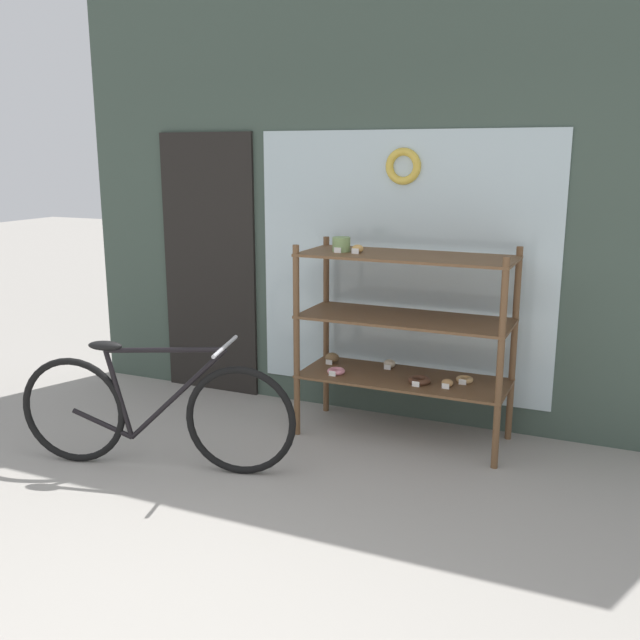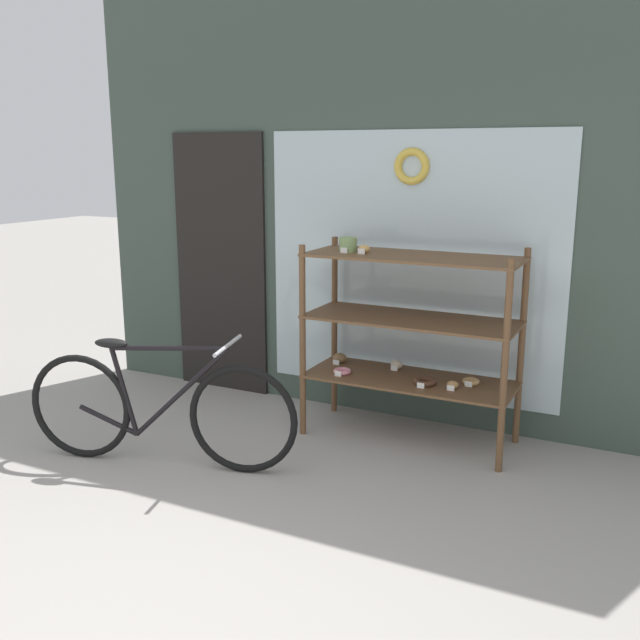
# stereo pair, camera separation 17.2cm
# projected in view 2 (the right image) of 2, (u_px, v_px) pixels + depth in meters

# --- Properties ---
(ground_plane) EXTENTS (30.00, 30.00, 0.00)m
(ground_plane) POSITION_uv_depth(u_px,v_px,m) (141.00, 618.00, 3.04)
(ground_plane) COLOR gray
(storefront_facade) EXTENTS (5.01, 0.13, 3.41)m
(storefront_facade) POSITION_uv_depth(u_px,v_px,m) (382.00, 193.00, 5.13)
(storefront_facade) COLOR #3D4C42
(storefront_facade) RESTS_ON ground_plane
(display_case) EXTENTS (1.43, 0.56, 1.38)m
(display_case) POSITION_uv_depth(u_px,v_px,m) (408.00, 325.00, 4.80)
(display_case) COLOR brown
(display_case) RESTS_ON ground_plane
(bicycle) EXTENTS (1.75, 0.58, 0.83)m
(bicycle) POSITION_uv_depth(u_px,v_px,m) (158.00, 409.00, 4.47)
(bicycle) COLOR black
(bicycle) RESTS_ON ground_plane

